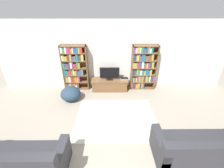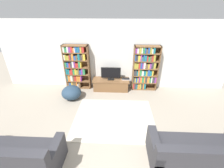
% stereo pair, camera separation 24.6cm
% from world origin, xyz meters
% --- Properties ---
extents(wall_back, '(8.80, 0.06, 2.60)m').
position_xyz_m(wall_back, '(0.00, 4.23, 1.30)').
color(wall_back, silver).
rests_on(wall_back, ground_plane).
extents(bookshelf_left, '(0.96, 0.30, 1.74)m').
position_xyz_m(bookshelf_left, '(-1.48, 4.04, 0.90)').
color(bookshelf_left, brown).
rests_on(bookshelf_left, ground_plane).
extents(bookshelf_right, '(0.96, 0.30, 1.74)m').
position_xyz_m(bookshelf_right, '(1.16, 4.04, 0.87)').
color(bookshelf_right, brown).
rests_on(bookshelf_right, ground_plane).
extents(tv_stand, '(1.42, 0.54, 0.44)m').
position_xyz_m(tv_stand, '(-0.12, 3.90, 0.22)').
color(tv_stand, brown).
rests_on(tv_stand, ground_plane).
extents(television, '(0.75, 0.16, 0.50)m').
position_xyz_m(television, '(-0.12, 3.90, 0.71)').
color(television, black).
rests_on(television, tv_stand).
extents(laptop, '(0.31, 0.22, 0.03)m').
position_xyz_m(laptop, '(0.46, 3.96, 0.45)').
color(laptop, silver).
rests_on(laptop, tv_stand).
extents(area_rug, '(2.35, 1.90, 0.02)m').
position_xyz_m(area_rug, '(0.07, 2.16, 0.01)').
color(area_rug, beige).
rests_on(area_rug, ground_plane).
extents(couch_left_sectional, '(2.00, 0.85, 0.89)m').
position_xyz_m(couch_left_sectional, '(-1.96, 0.49, 0.29)').
color(couch_left_sectional, '#2D2D33').
rests_on(couch_left_sectional, ground_plane).
extents(couch_right_sofa, '(1.92, 0.88, 0.79)m').
position_xyz_m(couch_right_sofa, '(1.83, 0.80, 0.27)').
color(couch_right_sofa, '#2D2D33').
rests_on(couch_right_sofa, ground_plane).
extents(beanbag_ottoman, '(0.69, 0.69, 0.49)m').
position_xyz_m(beanbag_ottoman, '(-1.49, 3.17, 0.24)').
color(beanbag_ottoman, '#23384C').
rests_on(beanbag_ottoman, ground_plane).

